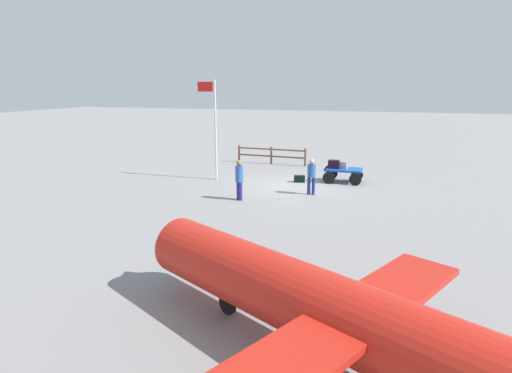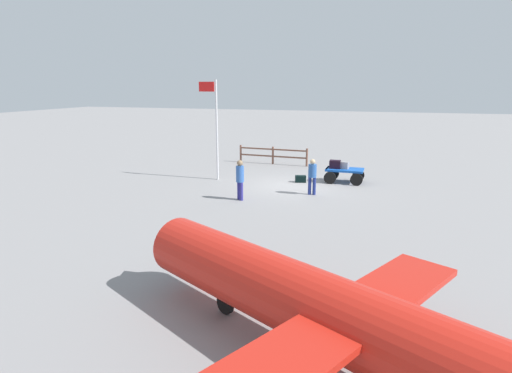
# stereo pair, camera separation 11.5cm
# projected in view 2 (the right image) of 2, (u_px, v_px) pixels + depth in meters

# --- Properties ---
(ground_plane) EXTENTS (120.00, 120.00, 0.00)m
(ground_plane) POSITION_uv_depth(u_px,v_px,m) (293.00, 186.00, 19.92)
(ground_plane) COLOR gray
(luggage_cart) EXTENTS (1.85, 1.22, 0.68)m
(luggage_cart) POSITION_uv_depth(u_px,v_px,m) (344.00, 173.00, 20.55)
(luggage_cart) COLOR blue
(luggage_cart) RESTS_ON ground
(suitcase_dark) EXTENTS (0.62, 0.42, 0.33)m
(suitcase_dark) POSITION_uv_depth(u_px,v_px,m) (343.00, 165.00, 20.53)
(suitcase_dark) COLOR gray
(suitcase_dark) RESTS_ON luggage_cart
(suitcase_tan) EXTENTS (0.52, 0.39, 0.40)m
(suitcase_tan) POSITION_uv_depth(u_px,v_px,m) (335.00, 164.00, 20.53)
(suitcase_tan) COLOR black
(suitcase_tan) RESTS_ON luggage_cart
(suitcase_maroon) EXTENTS (0.59, 0.42, 0.33)m
(suitcase_maroon) POSITION_uv_depth(u_px,v_px,m) (301.00, 179.00, 20.65)
(suitcase_maroon) COLOR black
(suitcase_maroon) RESTS_ON ground
(worker_lead) EXTENTS (0.37, 0.37, 1.57)m
(worker_lead) POSITION_uv_depth(u_px,v_px,m) (312.00, 174.00, 18.14)
(worker_lead) COLOR navy
(worker_lead) RESTS_ON ground
(worker_trailing) EXTENTS (0.46, 0.46, 1.67)m
(worker_trailing) POSITION_uv_depth(u_px,v_px,m) (240.00, 177.00, 17.28)
(worker_trailing) COLOR navy
(worker_trailing) RESTS_ON ground
(airplane_near) EXTENTS (9.69, 6.15, 2.90)m
(airplane_near) POSITION_uv_depth(u_px,v_px,m) (336.00, 316.00, 6.67)
(airplane_near) COLOR red
(airplane_near) RESTS_ON ground
(flagpole) EXTENTS (0.98, 0.21, 4.91)m
(flagpole) POSITION_uv_depth(u_px,v_px,m) (215.00, 122.00, 20.65)
(flagpole) COLOR silver
(flagpole) RESTS_ON ground
(wooden_fence) EXTENTS (4.30, 0.33, 1.05)m
(wooden_fence) POSITION_uv_depth(u_px,v_px,m) (273.00, 154.00, 25.30)
(wooden_fence) COLOR brown
(wooden_fence) RESTS_ON ground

